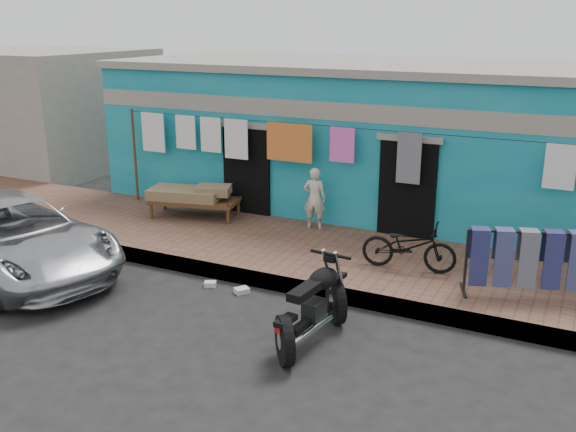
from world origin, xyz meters
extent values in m
plane|color=black|center=(0.00, 0.00, 0.00)|extent=(80.00, 80.00, 0.00)
cube|color=brown|center=(0.00, 3.00, 0.12)|extent=(28.00, 3.00, 0.25)
cube|color=gray|center=(0.00, 1.55, 0.12)|extent=(28.00, 0.10, 0.25)
cube|color=#107C8F|center=(0.00, 7.00, 1.60)|extent=(12.00, 5.00, 3.20)
cube|color=#9E9384|center=(0.00, 4.56, 2.55)|extent=(12.00, 0.14, 0.35)
cube|color=#9E9384|center=(0.00, 7.00, 3.28)|extent=(12.20, 5.20, 0.16)
cube|color=black|center=(-2.20, 4.48, 1.05)|extent=(1.10, 0.10, 2.10)
cube|color=black|center=(1.30, 4.48, 1.05)|extent=(1.10, 0.10, 2.10)
cube|color=#9E9384|center=(-11.00, 7.00, 1.70)|extent=(6.00, 5.00, 3.40)
cylinder|color=brown|center=(-5.00, 4.25, 1.30)|extent=(0.06, 0.06, 2.10)
cylinder|color=black|center=(0.00, 4.25, 2.30)|extent=(10.00, 0.01, 0.01)
cube|color=silver|center=(-4.44, 4.25, 1.87)|extent=(0.60, 0.02, 0.87)
cube|color=silver|center=(-3.57, 4.25, 1.93)|extent=(0.50, 0.02, 0.73)
cube|color=silver|center=(-2.93, 4.25, 1.93)|extent=(0.50, 0.02, 0.74)
cube|color=silver|center=(-2.31, 4.25, 1.88)|extent=(0.55, 0.02, 0.83)
cube|color=#CC4C26|center=(-1.08, 4.25, 1.92)|extent=(1.00, 0.02, 0.77)
cube|color=#E056B5|center=(0.04, 4.25, 1.96)|extent=(0.50, 0.02, 0.68)
cube|color=slate|center=(1.36, 4.25, 1.82)|extent=(0.45, 0.02, 0.95)
cube|color=silver|center=(3.93, 4.25, 1.92)|extent=(0.50, 0.02, 0.77)
imported|color=#B1B1B6|center=(-4.49, 0.24, 0.67)|extent=(5.20, 3.40, 1.35)
imported|color=beige|center=(-0.46, 4.13, 0.87)|extent=(0.49, 0.38, 1.24)
imported|color=black|center=(1.85, 2.79, 0.75)|extent=(1.60, 0.72, 1.00)
cube|color=silver|center=(-1.05, 1.20, 0.04)|extent=(0.23, 0.21, 0.08)
cube|color=silver|center=(1.27, 1.20, 0.04)|extent=(0.19, 0.20, 0.08)
cube|color=silver|center=(-0.44, 1.20, 0.04)|extent=(0.27, 0.28, 0.09)
camera|label=1|loc=(4.47, -7.07, 4.26)|focal=40.00mm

